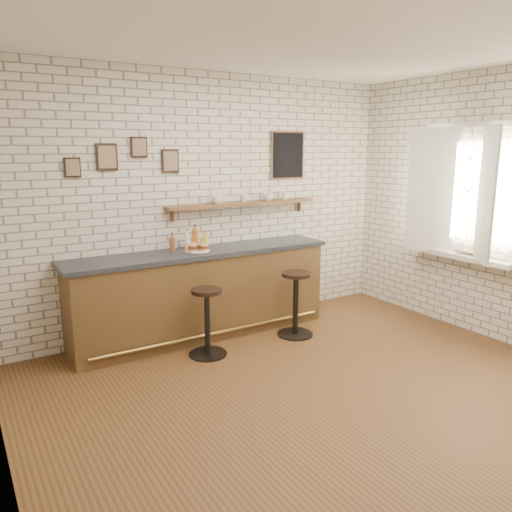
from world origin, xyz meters
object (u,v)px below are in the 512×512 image
(ciabatta_sandwich, at_px, (198,246))
(bitters_bottle_white, at_px, (187,241))
(bar_stool_right, at_px, (296,302))
(book_upper, at_px, (463,252))
(bar_counter, at_px, (202,293))
(shelf_cup_d, at_px, (285,196))
(bitters_bottle_amber, at_px, (195,239))
(bitters_bottle_brown, at_px, (173,244))
(bar_stool_left, at_px, (207,320))
(sandwich_plate, at_px, (197,251))
(shelf_cup_b, at_px, (244,198))
(condiment_bottle_yellow, at_px, (205,240))
(book_lower, at_px, (465,254))
(shelf_cup_c, at_px, (268,197))
(shelf_cup_a, at_px, (217,199))

(ciabatta_sandwich, distance_m, bitters_bottle_white, 0.18)
(bar_stool_right, xyz_separation_m, book_upper, (1.75, -0.89, 0.56))
(ciabatta_sandwich, height_order, bar_stool_right, ciabatta_sandwich)
(bar_counter, relative_size, shelf_cup_d, 31.85)
(bitters_bottle_amber, bearing_deg, bitters_bottle_brown, 180.00)
(ciabatta_sandwich, height_order, bar_stool_left, ciabatta_sandwich)
(bitters_bottle_brown, bearing_deg, bitters_bottle_white, -0.00)
(sandwich_plate, xyz_separation_m, shelf_cup_d, (1.34, 0.22, 0.53))
(ciabatta_sandwich, xyz_separation_m, book_upper, (2.70, -1.45, -0.10))
(ciabatta_sandwich, relative_size, book_upper, 1.11)
(bitters_bottle_amber, bearing_deg, shelf_cup_b, 4.91)
(ciabatta_sandwich, height_order, book_upper, ciabatta_sandwich)
(bar_counter, distance_m, condiment_bottle_yellow, 0.61)
(shelf_cup_d, relative_size, book_upper, 0.40)
(book_lower, bearing_deg, shelf_cup_d, 105.30)
(bar_stool_left, height_order, shelf_cup_c, shelf_cup_c)
(book_upper, bearing_deg, shelf_cup_c, 138.48)
(ciabatta_sandwich, distance_m, bar_stool_right, 1.29)
(shelf_cup_a, bearing_deg, book_upper, -39.34)
(sandwich_plate, distance_m, bar_stool_right, 1.27)
(bar_stool_right, height_order, book_lower, book_lower)
(condiment_bottle_yellow, bearing_deg, bitters_bottle_brown, 180.00)
(sandwich_plate, xyz_separation_m, bitters_bottle_brown, (-0.23, 0.16, 0.08))
(bar_stool_left, height_order, book_upper, book_upper)
(shelf_cup_a, bearing_deg, book_lower, -39.85)
(bitters_bottle_amber, relative_size, book_lower, 1.28)
(sandwich_plate, relative_size, shelf_cup_a, 2.16)
(bar_counter, height_order, condiment_bottle_yellow, condiment_bottle_yellow)
(ciabatta_sandwich, height_order, condiment_bottle_yellow, condiment_bottle_yellow)
(bar_stool_left, height_order, bar_stool_right, bar_stool_right)
(condiment_bottle_yellow, distance_m, book_upper, 3.01)
(condiment_bottle_yellow, bearing_deg, book_lower, -32.85)
(bar_counter, distance_m, sandwich_plate, 0.51)
(bitters_bottle_amber, distance_m, bar_stool_left, 1.04)
(bitters_bottle_brown, xyz_separation_m, bitters_bottle_white, (0.18, -0.00, 0.01))
(sandwich_plate, relative_size, book_upper, 1.14)
(bar_stool_left, xyz_separation_m, shelf_cup_d, (1.50, 0.76, 1.16))
(shelf_cup_d, distance_m, book_upper, 2.24)
(shelf_cup_c, xyz_separation_m, book_lower, (1.63, -1.70, -0.61))
(book_lower, bearing_deg, bar_stool_right, 128.53)
(bitters_bottle_amber, xyz_separation_m, book_lower, (2.66, -1.64, -0.18))
(condiment_bottle_yellow, relative_size, shelf_cup_d, 1.94)
(bar_counter, xyz_separation_m, bitters_bottle_brown, (-0.29, 0.14, 0.59))
(shelf_cup_d, xyz_separation_m, book_upper, (1.37, -1.67, -0.59))
(bar_counter, distance_m, bitters_bottle_brown, 0.67)
(bar_counter, xyz_separation_m, book_lower, (2.66, -1.50, 0.43))
(bar_stool_left, relative_size, shelf_cup_b, 7.55)
(bar_stool_right, distance_m, shelf_cup_c, 1.39)
(bitters_bottle_white, relative_size, shelf_cup_a, 1.76)
(bar_stool_right, height_order, shelf_cup_a, shelf_cup_a)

